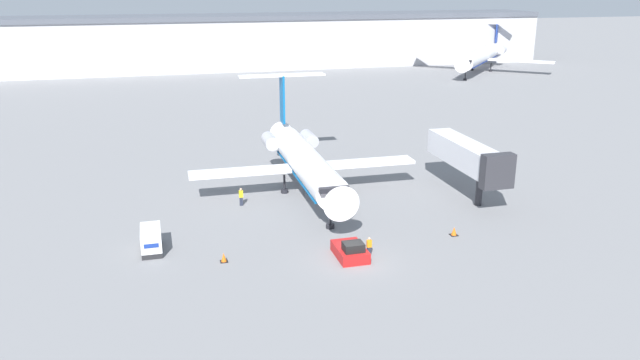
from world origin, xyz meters
TOP-DOWN VIEW (x-y plane):
  - ground_plane at (0.00, 0.00)m, footprint 600.00×600.00m
  - terminal_building at (0.00, 120.00)m, footprint 180.00×16.80m
  - airplane_main at (0.19, 17.81)m, footprint 24.42×26.88m
  - pushback_tug at (-0.12, 1.03)m, footprint 2.34×3.82m
  - luggage_cart at (-15.98, 6.65)m, footprint 1.68×3.65m
  - worker_near_tug at (1.48, 0.89)m, footprint 0.40×0.24m
  - worker_by_wing at (-7.00, 15.83)m, footprint 0.40×0.26m
  - traffic_cone_left at (-10.34, 2.90)m, footprint 0.62×0.62m
  - traffic_cone_right at (10.34, 3.03)m, footprint 0.69×0.69m
  - airplane_parked_far_left at (65.52, 97.74)m, footprint 30.01×32.84m
  - jet_bridge at (16.40, 12.39)m, footprint 3.20×13.54m

SIDE VIEW (x-z plane):
  - ground_plane at x=0.00m, z-range 0.00..0.00m
  - traffic_cone_right at x=10.34m, z-range -0.02..0.76m
  - traffic_cone_left at x=-10.34m, z-range -0.02..0.76m
  - pushback_tug at x=-0.12m, z-range -0.23..1.38m
  - worker_near_tug at x=1.48m, z-range 0.03..1.68m
  - worker_by_wing at x=-7.00m, z-range 0.06..1.92m
  - luggage_cart at x=-15.98m, z-range 0.00..2.02m
  - airplane_main at x=0.19m, z-range -1.87..9.27m
  - airplane_parked_far_left at x=65.52m, z-range -1.49..9.31m
  - jet_bridge at x=16.40m, z-range 1.36..7.55m
  - terminal_building at x=0.00m, z-range 0.03..13.65m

